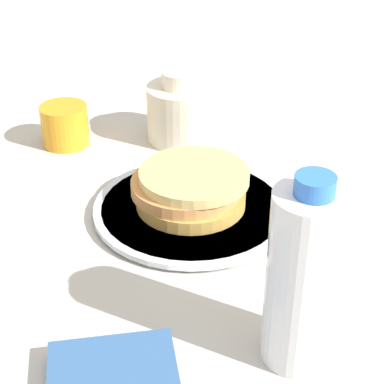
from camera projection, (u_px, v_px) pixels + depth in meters
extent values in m
plane|color=#BCB7AD|center=(186.00, 204.00, 0.87)|extent=(4.00, 4.00, 0.00)
cylinder|color=silver|center=(192.00, 209.00, 0.85)|extent=(0.24, 0.24, 0.01)
cylinder|color=silver|center=(192.00, 208.00, 0.85)|extent=(0.26, 0.26, 0.01)
cylinder|color=gold|center=(191.00, 199.00, 0.84)|extent=(0.14, 0.14, 0.02)
cylinder|color=#CD884C|center=(188.00, 186.00, 0.84)|extent=(0.14, 0.14, 0.02)
cylinder|color=#D9B76B|center=(194.00, 176.00, 0.83)|extent=(0.14, 0.14, 0.01)
cylinder|color=orange|center=(65.00, 125.00, 1.01)|extent=(0.07, 0.07, 0.06)
cylinder|color=beige|center=(181.00, 113.00, 1.01)|extent=(0.11, 0.11, 0.09)
cylinder|color=beige|center=(181.00, 79.00, 0.98)|extent=(0.06, 0.06, 0.03)
cylinder|color=white|center=(304.00, 280.00, 0.59)|extent=(0.07, 0.07, 0.18)
cylinder|color=blue|center=(315.00, 186.00, 0.53)|extent=(0.04, 0.04, 0.02)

